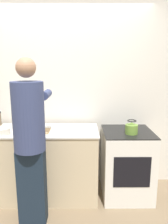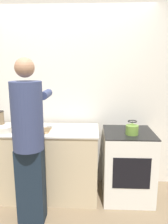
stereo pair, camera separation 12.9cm
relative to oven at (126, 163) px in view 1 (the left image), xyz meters
name	(u,v)px [view 1 (the left image)]	position (x,y,z in m)	size (l,w,h in m)	color
ground_plane	(57,209)	(-0.90, -0.32, -0.44)	(12.00, 12.00, 0.00)	#7A664C
wall_back	(60,95)	(-0.90, 0.39, 0.86)	(8.00, 0.05, 2.60)	silver
counter	(31,163)	(-1.25, -0.02, 0.01)	(1.74, 0.63, 0.91)	#C6B28E
oven	(126,163)	(0.00, 0.00, 0.00)	(0.63, 0.65, 0.89)	silver
person	(30,138)	(-1.13, -0.52, 0.53)	(0.37, 0.60, 1.79)	#172332
cutting_board	(34,131)	(-1.18, -0.10, 0.48)	(0.38, 0.22, 0.02)	tan
knife	(32,131)	(-1.20, -0.12, 0.49)	(0.23, 0.04, 0.01)	silver
kettle	(132,128)	(0.02, -0.10, 0.51)	(0.15, 0.15, 0.17)	olive
bowl_prep	(2,131)	(-1.53, -0.19, 0.51)	(0.18, 0.18, 0.07)	silver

